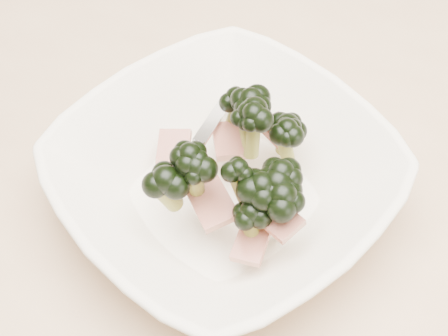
{
  "coord_description": "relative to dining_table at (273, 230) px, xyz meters",
  "views": [
    {
      "loc": [
        0.11,
        -0.34,
        1.24
      ],
      "look_at": [
        -0.04,
        -0.05,
        0.8
      ],
      "focal_mm": 50.0,
      "sensor_mm": 36.0,
      "label": 1
    }
  ],
  "objects": [
    {
      "name": "broccoli_dish",
      "position": [
        -0.03,
        -0.05,
        0.14
      ],
      "size": [
        0.38,
        0.38,
        0.11
      ],
      "color": "silver",
      "rests_on": "dining_table"
    },
    {
      "name": "dining_table",
      "position": [
        0.0,
        0.0,
        0.0
      ],
      "size": [
        1.2,
        0.8,
        0.75
      ],
      "color": "tan",
      "rests_on": "ground"
    }
  ]
}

